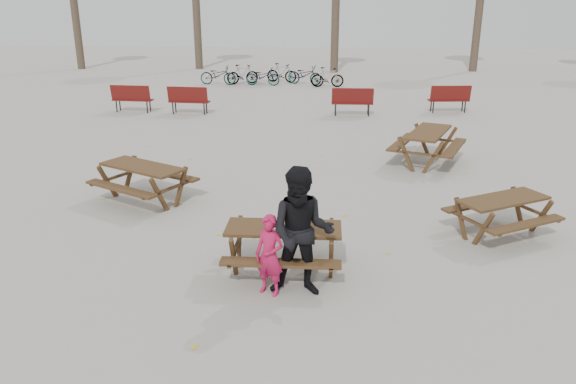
# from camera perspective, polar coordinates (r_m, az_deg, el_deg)

# --- Properties ---
(ground) EXTENTS (80.00, 80.00, 0.00)m
(ground) POSITION_cam_1_polar(r_m,az_deg,el_deg) (9.09, -0.44, -8.07)
(ground) COLOR gray
(ground) RESTS_ON ground
(main_picnic_table) EXTENTS (1.80, 1.45, 0.78)m
(main_picnic_table) POSITION_cam_1_polar(r_m,az_deg,el_deg) (8.83, -0.45, -4.69)
(main_picnic_table) COLOR #362213
(main_picnic_table) RESTS_ON ground
(food_tray) EXTENTS (0.18, 0.11, 0.03)m
(food_tray) POSITION_cam_1_polar(r_m,az_deg,el_deg) (8.60, 1.33, -3.87)
(food_tray) COLOR silver
(food_tray) RESTS_ON main_picnic_table
(bread_roll) EXTENTS (0.14, 0.06, 0.05)m
(bread_roll) POSITION_cam_1_polar(r_m,az_deg,el_deg) (8.59, 1.34, -3.61)
(bread_roll) COLOR tan
(bread_roll) RESTS_ON food_tray
(soda_bottle) EXTENTS (0.07, 0.07, 0.17)m
(soda_bottle) POSITION_cam_1_polar(r_m,az_deg,el_deg) (8.67, -1.31, -3.30)
(soda_bottle) COLOR silver
(soda_bottle) RESTS_ON main_picnic_table
(child) EXTENTS (0.53, 0.45, 1.24)m
(child) POSITION_cam_1_polar(r_m,az_deg,el_deg) (8.20, -1.88, -6.44)
(child) COLOR #B61647
(child) RESTS_ON ground
(adult) EXTENTS (0.98, 0.78, 1.95)m
(adult) POSITION_cam_1_polar(r_m,az_deg,el_deg) (8.06, 1.41, -4.14)
(adult) COLOR black
(adult) RESTS_ON ground
(picnic_table_east) EXTENTS (2.13, 2.01, 0.72)m
(picnic_table_east) POSITION_cam_1_polar(r_m,az_deg,el_deg) (10.96, 20.85, -2.36)
(picnic_table_east) COLOR #362213
(picnic_table_east) RESTS_ON ground
(picnic_table_north) EXTENTS (2.36, 2.22, 0.80)m
(picnic_table_north) POSITION_cam_1_polar(r_m,az_deg,el_deg) (12.30, -14.45, 0.83)
(picnic_table_north) COLOR #362213
(picnic_table_north) RESTS_ON ground
(picnic_table_far) EXTENTS (2.27, 2.49, 0.87)m
(picnic_table_far) POSITION_cam_1_polar(r_m,az_deg,el_deg) (15.07, 13.97, 4.42)
(picnic_table_far) COLOR #362213
(picnic_table_far) RESTS_ON ground
(park_bench_row) EXTENTS (13.42, 1.58, 1.03)m
(park_bench_row) POSITION_cam_1_polar(r_m,az_deg,el_deg) (21.07, -0.78, 9.39)
(park_bench_row) COLOR maroon
(park_bench_row) RESTS_ON ground
(bicycle_row) EXTENTS (7.03, 2.05, 0.95)m
(bicycle_row) POSITION_cam_1_polar(r_m,az_deg,el_deg) (28.03, -1.78, 11.79)
(bicycle_row) COLOR black
(bicycle_row) RESTS_ON ground
(fallen_leaves) EXTENTS (11.00, 11.00, 0.01)m
(fallen_leaves) POSITION_cam_1_polar(r_m,az_deg,el_deg) (11.34, 3.05, -2.29)
(fallen_leaves) COLOR gold
(fallen_leaves) RESTS_ON ground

